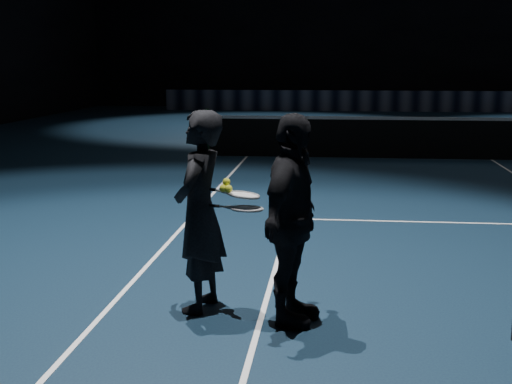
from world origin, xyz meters
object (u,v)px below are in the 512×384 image
at_px(racket_lower, 247,209).
at_px(racket_upper, 243,195).
at_px(player_b, 291,220).
at_px(tennis_balls, 226,187).
at_px(player_a, 200,212).

height_order(racket_lower, racket_upper, racket_upper).
height_order(player_b, tennis_balls, player_b).
bearing_deg(player_b, tennis_balls, 87.92).
xyz_separation_m(player_a, tennis_balls, (0.25, -0.07, 0.24)).
bearing_deg(racket_lower, player_a, 180.00).
xyz_separation_m(player_b, racket_lower, (-0.38, 0.11, 0.06)).
height_order(racket_upper, tennis_balls, tennis_balls).
height_order(player_b, racket_lower, player_b).
distance_m(player_b, tennis_balls, 0.64).
height_order(player_a, racket_upper, player_a).
relative_size(racket_lower, racket_upper, 1.00).
xyz_separation_m(racket_upper, tennis_balls, (-0.15, 0.01, 0.07)).
bearing_deg(racket_upper, player_b, -9.08).
bearing_deg(player_a, tennis_balls, 84.46).
xyz_separation_m(player_b, racket_upper, (-0.42, 0.17, 0.17)).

